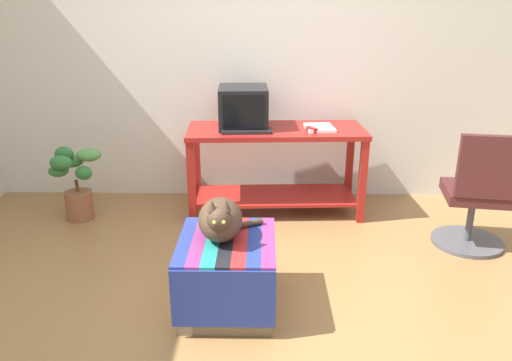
{
  "coord_description": "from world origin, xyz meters",
  "views": [
    {
      "loc": [
        0.11,
        -2.42,
        1.73
      ],
      "look_at": [
        0.06,
        0.85,
        0.55
      ],
      "focal_mm": 35.04,
      "sensor_mm": 36.0,
      "label": 1
    }
  ],
  "objects_px": {
    "keyboard": "(246,131)",
    "book": "(320,128)",
    "potted_plant": "(77,181)",
    "tv_monitor": "(243,108)",
    "ottoman_with_blanket": "(227,274)",
    "cat": "(221,219)",
    "office_chair": "(476,199)",
    "desk": "(276,156)",
    "stapler": "(312,130)"
  },
  "relations": [
    {
      "from": "keyboard",
      "to": "book",
      "type": "height_order",
      "value": "same"
    },
    {
      "from": "book",
      "to": "potted_plant",
      "type": "relative_size",
      "value": 0.44
    },
    {
      "from": "tv_monitor",
      "to": "keyboard",
      "type": "bearing_deg",
      "value": -82.99
    },
    {
      "from": "book",
      "to": "ottoman_with_blanket",
      "type": "distance_m",
      "value": 1.66
    },
    {
      "from": "tv_monitor",
      "to": "keyboard",
      "type": "xyz_separation_m",
      "value": [
        0.03,
        -0.19,
        -0.15
      ]
    },
    {
      "from": "tv_monitor",
      "to": "cat",
      "type": "xyz_separation_m",
      "value": [
        -0.07,
        -1.47,
        -0.34
      ]
    },
    {
      "from": "office_chair",
      "to": "desk",
      "type": "bearing_deg",
      "value": -15.96
    },
    {
      "from": "keyboard",
      "to": "office_chair",
      "type": "distance_m",
      "value": 1.78
    },
    {
      "from": "tv_monitor",
      "to": "cat",
      "type": "distance_m",
      "value": 1.51
    },
    {
      "from": "stapler",
      "to": "ottoman_with_blanket",
      "type": "bearing_deg",
      "value": -146.15
    },
    {
      "from": "potted_plant",
      "to": "keyboard",
      "type": "bearing_deg",
      "value": 1.94
    },
    {
      "from": "book",
      "to": "office_chair",
      "type": "xyz_separation_m",
      "value": [
        1.07,
        -0.63,
        -0.36
      ]
    },
    {
      "from": "keyboard",
      "to": "cat",
      "type": "relative_size",
      "value": 0.97
    },
    {
      "from": "cat",
      "to": "potted_plant",
      "type": "bearing_deg",
      "value": 133.07
    },
    {
      "from": "ottoman_with_blanket",
      "to": "office_chair",
      "type": "relative_size",
      "value": 0.72
    },
    {
      "from": "keyboard",
      "to": "cat",
      "type": "bearing_deg",
      "value": -98.4
    },
    {
      "from": "keyboard",
      "to": "potted_plant",
      "type": "distance_m",
      "value": 1.46
    },
    {
      "from": "ottoman_with_blanket",
      "to": "desk",
      "type": "bearing_deg",
      "value": 77.97
    },
    {
      "from": "tv_monitor",
      "to": "office_chair",
      "type": "relative_size",
      "value": 0.51
    },
    {
      "from": "ottoman_with_blanket",
      "to": "cat",
      "type": "height_order",
      "value": "cat"
    },
    {
      "from": "office_chair",
      "to": "stapler",
      "type": "distance_m",
      "value": 1.32
    },
    {
      "from": "book",
      "to": "potted_plant",
      "type": "bearing_deg",
      "value": 178.6
    },
    {
      "from": "cat",
      "to": "potted_plant",
      "type": "height_order",
      "value": "cat"
    },
    {
      "from": "stapler",
      "to": "tv_monitor",
      "type": "bearing_deg",
      "value": 131.11
    },
    {
      "from": "keyboard",
      "to": "stapler",
      "type": "distance_m",
      "value": 0.52
    },
    {
      "from": "cat",
      "to": "stapler",
      "type": "height_order",
      "value": "stapler"
    },
    {
      "from": "tv_monitor",
      "to": "office_chair",
      "type": "bearing_deg",
      "value": -25.13
    },
    {
      "from": "cat",
      "to": "office_chair",
      "type": "relative_size",
      "value": 0.46
    },
    {
      "from": "ottoman_with_blanket",
      "to": "stapler",
      "type": "xyz_separation_m",
      "value": [
        0.59,
        1.33,
        0.54
      ]
    },
    {
      "from": "keyboard",
      "to": "stapler",
      "type": "height_order",
      "value": "stapler"
    },
    {
      "from": "cat",
      "to": "stapler",
      "type": "distance_m",
      "value": 1.46
    },
    {
      "from": "tv_monitor",
      "to": "stapler",
      "type": "bearing_deg",
      "value": -19.47
    },
    {
      "from": "office_chair",
      "to": "stapler",
      "type": "relative_size",
      "value": 8.09
    },
    {
      "from": "keyboard",
      "to": "potted_plant",
      "type": "bearing_deg",
      "value": 178.21
    },
    {
      "from": "keyboard",
      "to": "office_chair",
      "type": "relative_size",
      "value": 0.45
    },
    {
      "from": "desk",
      "to": "office_chair",
      "type": "distance_m",
      "value": 1.58
    },
    {
      "from": "tv_monitor",
      "to": "stapler",
      "type": "relative_size",
      "value": 4.11
    },
    {
      "from": "desk",
      "to": "office_chair",
      "type": "height_order",
      "value": "office_chair"
    },
    {
      "from": "stapler",
      "to": "potted_plant",
      "type": "bearing_deg",
      "value": 149.89
    },
    {
      "from": "tv_monitor",
      "to": "potted_plant",
      "type": "distance_m",
      "value": 1.5
    },
    {
      "from": "stapler",
      "to": "office_chair",
      "type": "bearing_deg",
      "value": -57.14
    },
    {
      "from": "cat",
      "to": "potted_plant",
      "type": "xyz_separation_m",
      "value": [
        -1.29,
        1.24,
        -0.23
      ]
    },
    {
      "from": "cat",
      "to": "stapler",
      "type": "xyz_separation_m",
      "value": [
        0.63,
        1.3,
        0.2
      ]
    },
    {
      "from": "book",
      "to": "keyboard",
      "type": "bearing_deg",
      "value": -175.08
    },
    {
      "from": "ottoman_with_blanket",
      "to": "book",
      "type": "bearing_deg",
      "value": 64.96
    },
    {
      "from": "desk",
      "to": "tv_monitor",
      "type": "relative_size",
      "value": 3.28
    },
    {
      "from": "desk",
      "to": "potted_plant",
      "type": "xyz_separation_m",
      "value": [
        -1.64,
        -0.19,
        -0.17
      ]
    },
    {
      "from": "book",
      "to": "tv_monitor",
      "type": "bearing_deg",
      "value": 167.49
    },
    {
      "from": "office_chair",
      "to": "tv_monitor",
      "type": "bearing_deg",
      "value": -13.67
    },
    {
      "from": "desk",
      "to": "ottoman_with_blanket",
      "type": "bearing_deg",
      "value": -104.7
    }
  ]
}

